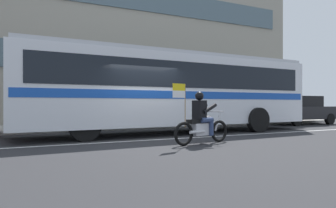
{
  "coord_description": "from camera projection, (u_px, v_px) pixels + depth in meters",
  "views": [
    {
      "loc": [
        -3.85,
        -9.88,
        1.21
      ],
      "look_at": [
        0.82,
        -0.21,
        1.2
      ],
      "focal_mm": 32.38,
      "sensor_mm": 36.0,
      "label": 1
    }
  ],
  "objects": [
    {
      "name": "transit_bus",
      "position": [
        174.0,
        87.0,
        12.42
      ],
      "size": [
        12.4,
        3.04,
        3.22
      ],
      "color": "silver",
      "rests_on": "ground_plane"
    },
    {
      "name": "parked_hatchback_downstreet",
      "position": [
        300.0,
        110.0,
        17.56
      ],
      "size": [
        4.35,
        1.92,
        1.64
      ],
      "color": "black",
      "rests_on": "ground_plane"
    },
    {
      "name": "lane_center_stripe",
      "position": [
        151.0,
        140.0,
        10.03
      ],
      "size": [
        26.6,
        0.14,
        0.01
      ],
      "primitive_type": "cube",
      "color": "silver",
      "rests_on": "ground_plane"
    },
    {
      "name": "sidewalk_curb",
      "position": [
        107.0,
        126.0,
        15.16
      ],
      "size": [
        28.0,
        3.8,
        0.15
      ],
      "primitive_type": "cube",
      "color": "#B7B2A8",
      "rests_on": "ground_plane"
    },
    {
      "name": "office_building_facade",
      "position": [
        97.0,
        32.0,
        17.21
      ],
      "size": [
        28.0,
        0.89,
        10.6
      ],
      "color": "gray",
      "rests_on": "ground_plane"
    },
    {
      "name": "ground_plane",
      "position": [
        144.0,
        138.0,
        10.57
      ],
      "size": [
        60.0,
        60.0,
        0.0
      ],
      "primitive_type": "plane",
      "color": "#2B2B2D"
    },
    {
      "name": "motorcycle_with_rider",
      "position": [
        202.0,
        122.0,
        9.06
      ],
      "size": [
        2.16,
        0.75,
        1.78
      ],
      "color": "black",
      "rests_on": "ground_plane"
    }
  ]
}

